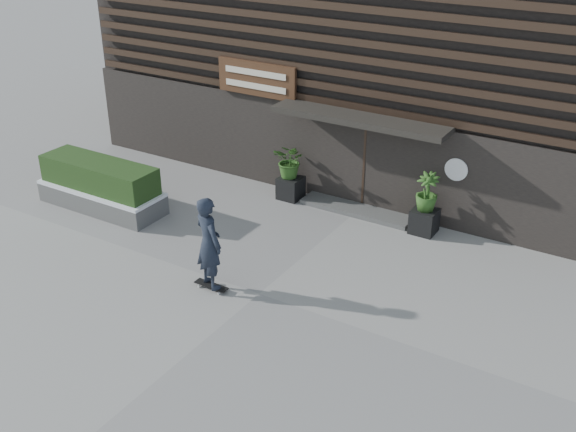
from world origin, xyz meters
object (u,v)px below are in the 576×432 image
Objects in this scene: planter_pot_left at (291,188)px; planter_pot_right at (424,221)px; skateboarder at (209,243)px; raised_bed at (102,198)px.

planter_pot_left is 1.00× the size of planter_pot_right.
skateboarder is (-2.87, -4.76, 0.80)m from planter_pot_right.
raised_bed is (-7.72, -3.06, -0.05)m from planter_pot_right.
raised_bed is (-3.92, -3.06, -0.05)m from planter_pot_left.
skateboarder is at bearing -121.09° from planter_pot_right.
planter_pot_right is 5.62m from skateboarder.
skateboarder reaches higher than planter_pot_right.
planter_pot_right is at bearing 58.91° from skateboarder.
planter_pot_left is at bearing 101.04° from skateboarder.
planter_pot_right is at bearing 0.00° from planter_pot_left.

